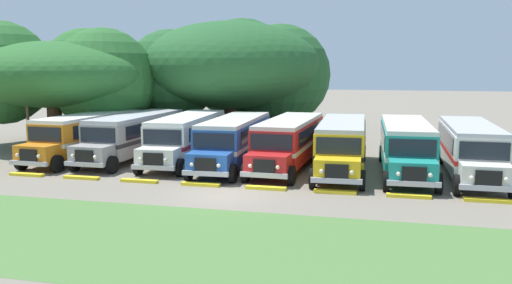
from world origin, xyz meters
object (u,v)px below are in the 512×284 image
(parked_bus_slot_2, at_px, (187,136))
(utility_pole, at_px, (27,101))
(parked_bus_slot_0, at_px, (89,133))
(parked_bus_slot_4, at_px, (289,140))
(parked_bus_slot_6, at_px, (406,145))
(parked_bus_slot_5, at_px, (342,143))
(broad_shade_tree, at_px, (235,69))
(parked_bus_slot_3, at_px, (234,139))
(secondary_tree, at_px, (61,75))
(parked_bus_slot_1, at_px, (135,134))
(parked_bus_slot_7, at_px, (470,147))

(parked_bus_slot_2, bearing_deg, utility_pole, -95.68)
(parked_bus_slot_0, relative_size, parked_bus_slot_2, 1.00)
(parked_bus_slot_4, bearing_deg, parked_bus_slot_6, 90.18)
(parked_bus_slot_5, height_order, broad_shade_tree, broad_shade_tree)
(utility_pole, bearing_deg, parked_bus_slot_6, -2.83)
(parked_bus_slot_3, height_order, secondary_tree, secondary_tree)
(parked_bus_slot_1, xyz_separation_m, parked_bus_slot_7, (20.23, -0.83, 0.00))
(parked_bus_slot_3, height_order, broad_shade_tree, broad_shade_tree)
(parked_bus_slot_2, xyz_separation_m, secondary_tree, (-11.64, 4.24, 3.65))
(parked_bus_slot_0, bearing_deg, parked_bus_slot_5, 91.16)
(parked_bus_slot_7, bearing_deg, parked_bus_slot_5, -89.03)
(parked_bus_slot_7, height_order, utility_pole, utility_pole)
(parked_bus_slot_0, height_order, parked_bus_slot_3, same)
(utility_pole, bearing_deg, parked_bus_slot_5, -3.86)
(broad_shade_tree, bearing_deg, parked_bus_slot_6, -42.00)
(parked_bus_slot_3, bearing_deg, parked_bus_slot_1, -98.02)
(parked_bus_slot_6, height_order, broad_shade_tree, broad_shade_tree)
(parked_bus_slot_2, xyz_separation_m, utility_pole, (-11.91, 0.53, 1.97))
(parked_bus_slot_0, relative_size, secondary_tree, 0.75)
(parked_bus_slot_4, height_order, parked_bus_slot_7, same)
(secondary_tree, bearing_deg, parked_bus_slot_3, -18.55)
(parked_bus_slot_2, distance_m, parked_bus_slot_4, 6.66)
(parked_bus_slot_0, xyz_separation_m, broad_shade_tree, (6.50, 11.87, 4.06))
(parked_bus_slot_1, height_order, parked_bus_slot_2, same)
(parked_bus_slot_5, bearing_deg, broad_shade_tree, -143.37)
(parked_bus_slot_4, xyz_separation_m, utility_pole, (-18.55, 1.03, 1.97))
(parked_bus_slot_4, xyz_separation_m, secondary_tree, (-18.28, 4.73, 3.65))
(utility_pole, bearing_deg, parked_bus_slot_2, -2.56)
(parked_bus_slot_4, distance_m, parked_bus_slot_5, 3.18)
(parked_bus_slot_1, bearing_deg, parked_bus_slot_3, 85.47)
(parked_bus_slot_1, bearing_deg, parked_bus_slot_0, -79.36)
(broad_shade_tree, bearing_deg, utility_pole, -137.37)
(parked_bus_slot_5, xyz_separation_m, broad_shade_tree, (-9.92, 12.31, 4.06))
(parked_bus_slot_3, height_order, parked_bus_slot_5, same)
(parked_bus_slot_4, bearing_deg, broad_shade_tree, -148.31)
(parked_bus_slot_1, distance_m, secondary_tree, 9.83)
(parked_bus_slot_0, distance_m, parked_bus_slot_1, 3.11)
(parked_bus_slot_6, distance_m, broad_shade_tree, 18.53)
(parked_bus_slot_3, distance_m, broad_shade_tree, 13.29)
(parked_bus_slot_0, height_order, utility_pole, utility_pole)
(broad_shade_tree, height_order, utility_pole, broad_shade_tree)
(secondary_tree, bearing_deg, utility_pole, -94.12)
(parked_bus_slot_6, bearing_deg, broad_shade_tree, -134.00)
(parked_bus_slot_7, height_order, broad_shade_tree, broad_shade_tree)
(parked_bus_slot_4, distance_m, parked_bus_slot_7, 10.04)
(parked_bus_slot_2, bearing_deg, parked_bus_slot_5, 81.45)
(parked_bus_slot_3, bearing_deg, parked_bus_slot_0, -93.35)
(parked_bus_slot_2, height_order, parked_bus_slot_4, same)
(parked_bus_slot_0, bearing_deg, utility_pole, -98.23)
(parked_bus_slot_0, bearing_deg, broad_shade_tree, 153.99)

